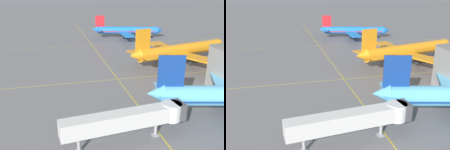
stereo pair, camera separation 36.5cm
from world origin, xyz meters
TOP-DOWN VIEW (x-y plane):
  - airliner_second_row at (23.85, 49.97)m, footprint 38.90×33.11m
  - airliner_third_row at (18.81, 93.38)m, footprint 32.91×28.03m
  - taxiway_markings at (0.00, 60.56)m, footprint 132.72×183.50m
  - jet_bridge at (-5.03, 11.17)m, footprint 21.33×5.06m

SIDE VIEW (x-z plane):
  - taxiway_markings at x=0.00m, z-range 0.00..0.01m
  - airliner_third_row at x=18.81m, z-range -1.64..8.72m
  - jet_bridge at x=-5.03m, z-range 1.27..6.85m
  - airliner_second_row at x=23.85m, z-range -1.94..10.29m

